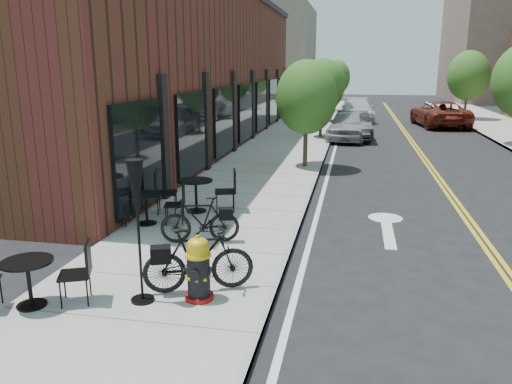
# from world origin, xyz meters

# --- Properties ---
(ground) EXTENTS (120.00, 120.00, 0.00)m
(ground) POSITION_xyz_m (0.00, 0.00, 0.00)
(ground) COLOR black
(ground) RESTS_ON ground
(sidewalk_near) EXTENTS (4.00, 70.00, 0.12)m
(sidewalk_near) POSITION_xyz_m (-2.00, 10.00, 0.06)
(sidewalk_near) COLOR #9E9B93
(sidewalk_near) RESTS_ON ground
(building_near) EXTENTS (5.00, 28.00, 7.00)m
(building_near) POSITION_xyz_m (-6.50, 14.00, 3.50)
(building_near) COLOR #4C2918
(building_near) RESTS_ON ground
(bg_building_left) EXTENTS (8.00, 14.00, 10.00)m
(bg_building_left) POSITION_xyz_m (-8.00, 48.00, 5.00)
(bg_building_left) COLOR #726656
(bg_building_left) RESTS_ON ground
(bg_building_right) EXTENTS (10.00, 16.00, 12.00)m
(bg_building_right) POSITION_xyz_m (16.00, 50.00, 6.00)
(bg_building_right) COLOR brown
(bg_building_right) RESTS_ON ground
(tree_near_a) EXTENTS (2.20, 2.20, 3.81)m
(tree_near_a) POSITION_xyz_m (-0.60, 9.00, 2.60)
(tree_near_a) COLOR #382B1E
(tree_near_a) RESTS_ON sidewalk_near
(tree_near_b) EXTENTS (2.30, 2.30, 3.98)m
(tree_near_b) POSITION_xyz_m (-0.60, 17.00, 2.71)
(tree_near_b) COLOR #382B1E
(tree_near_b) RESTS_ON sidewalk_near
(tree_near_c) EXTENTS (2.10, 2.10, 3.67)m
(tree_near_c) POSITION_xyz_m (-0.60, 25.00, 2.53)
(tree_near_c) COLOR #382B1E
(tree_near_c) RESTS_ON sidewalk_near
(tree_near_d) EXTENTS (2.40, 2.40, 4.11)m
(tree_near_d) POSITION_xyz_m (-0.60, 33.00, 2.79)
(tree_near_d) COLOR #382B1E
(tree_near_d) RESTS_ON sidewalk_near
(tree_far_c) EXTENTS (2.80, 2.80, 4.62)m
(tree_far_c) POSITION_xyz_m (8.60, 28.00, 3.06)
(tree_far_c) COLOR #382B1E
(tree_far_c) RESTS_ON sidewalk_far
(fire_hydrant) EXTENTS (0.50, 0.50, 1.06)m
(fire_hydrant) POSITION_xyz_m (-1.15, -2.14, 0.62)
(fire_hydrant) COLOR maroon
(fire_hydrant) RESTS_ON sidewalk_near
(bicycle_left) EXTENTS (1.70, 0.88, 0.98)m
(bicycle_left) POSITION_xyz_m (-1.91, 0.36, 0.61)
(bicycle_left) COLOR black
(bicycle_left) RESTS_ON sidewalk_near
(bicycle_right) EXTENTS (1.86, 1.14, 1.08)m
(bicycle_right) POSITION_xyz_m (-1.24, -1.86, 0.66)
(bicycle_right) COLOR black
(bicycle_right) RESTS_ON sidewalk_near
(bistro_set_a) EXTENTS (1.81, 1.11, 0.96)m
(bistro_set_a) POSITION_xyz_m (-3.60, -2.88, 0.60)
(bistro_set_a) COLOR black
(bistro_set_a) RESTS_ON sidewalk_near
(bistro_set_b) EXTENTS (1.80, 0.93, 0.95)m
(bistro_set_b) POSITION_xyz_m (-3.51, 1.32, 0.60)
(bistro_set_b) COLOR black
(bistro_set_b) RESTS_ON sidewalk_near
(bistro_set_c) EXTENTS (2.02, 1.05, 1.06)m
(bistro_set_c) POSITION_xyz_m (-2.69, 2.52, 0.65)
(bistro_set_c) COLOR black
(bistro_set_c) RESTS_ON sidewalk_near
(patio_umbrella) EXTENTS (0.36, 0.36, 2.25)m
(patio_umbrella) POSITION_xyz_m (-2.00, -2.39, 1.73)
(patio_umbrella) COLOR black
(patio_umbrella) RESTS_ON sidewalk_near
(parked_car_a) EXTENTS (2.23, 4.70, 1.55)m
(parked_car_a) POSITION_xyz_m (0.80, 16.88, 0.78)
(parked_car_a) COLOR #9D9FA5
(parked_car_a) RESTS_ON ground
(parked_car_b) EXTENTS (2.05, 4.50, 1.43)m
(parked_car_b) POSITION_xyz_m (1.04, 17.20, 0.72)
(parked_car_b) COLOR black
(parked_car_b) RESTS_ON ground
(parked_car_c) EXTENTS (2.44, 5.38, 1.53)m
(parked_car_c) POSITION_xyz_m (1.23, 26.19, 0.76)
(parked_car_c) COLOR silver
(parked_car_c) RESTS_ON ground
(parked_car_far) EXTENTS (3.34, 5.99, 1.58)m
(parked_car_far) POSITION_xyz_m (6.30, 23.91, 0.79)
(parked_car_far) COLOR maroon
(parked_car_far) RESTS_ON ground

